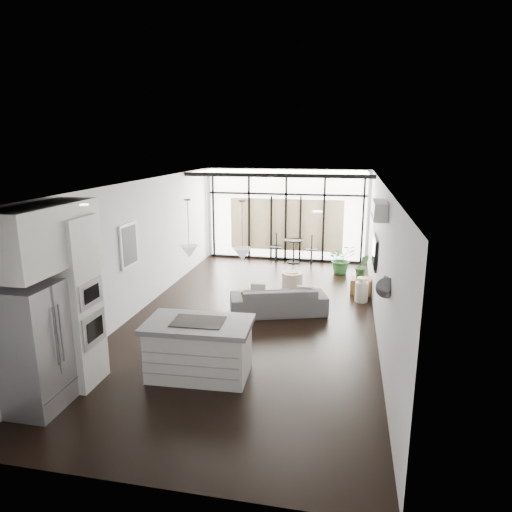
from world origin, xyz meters
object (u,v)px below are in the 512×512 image
at_px(fridge, 35,347).
at_px(console_bench, 268,300).
at_px(pouf, 292,281).
at_px(tv, 375,252).
at_px(sofa, 278,295).
at_px(island, 199,349).
at_px(milk_can, 362,290).

relative_size(fridge, console_bench, 1.40).
bearing_deg(fridge, pouf, 64.97).
bearing_deg(tv, sofa, -161.51).
bearing_deg(sofa, fridge, 40.04).
relative_size(island, fridge, 0.92).
height_order(sofa, pouf, sofa).
bearing_deg(fridge, island, 34.06).
height_order(fridge, pouf, fridge).
distance_m(island, console_bench, 3.15).
bearing_deg(tv, pouf, 150.45).
height_order(sofa, tv, tv).
height_order(pouf, milk_can, milk_can).
height_order(island, milk_can, island).
bearing_deg(pouf, milk_can, -20.97).
xyz_separation_m(fridge, tv, (4.66, 4.85, 0.41)).
bearing_deg(island, milk_can, 54.81).
relative_size(island, milk_can, 2.84).
xyz_separation_m(island, sofa, (0.80, 2.92, -0.05)).
height_order(fridge, sofa, fridge).
relative_size(pouf, milk_can, 0.90).
distance_m(pouf, milk_can, 1.81).
relative_size(sofa, pouf, 3.93).
height_order(milk_can, tv, tv).
distance_m(milk_can, tv, 1.12).
bearing_deg(island, sofa, 72.13).
bearing_deg(fridge, milk_can, 49.86).
distance_m(console_bench, pouf, 1.60).
relative_size(fridge, sofa, 0.87).
height_order(console_bench, milk_can, milk_can).
xyz_separation_m(console_bench, milk_can, (2.03, 0.92, 0.08)).
height_order(sofa, milk_can, sofa).
xyz_separation_m(fridge, console_bench, (2.42, 4.36, -0.68)).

